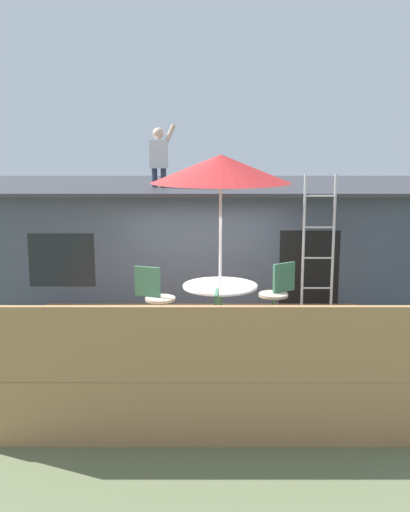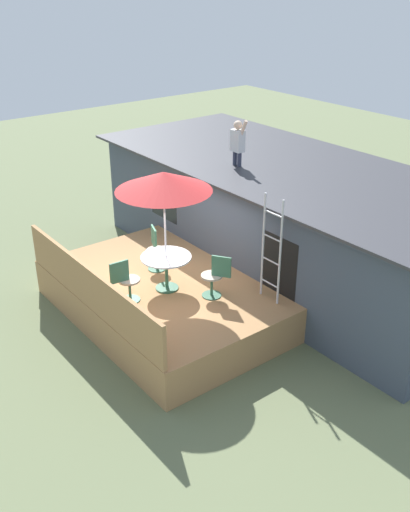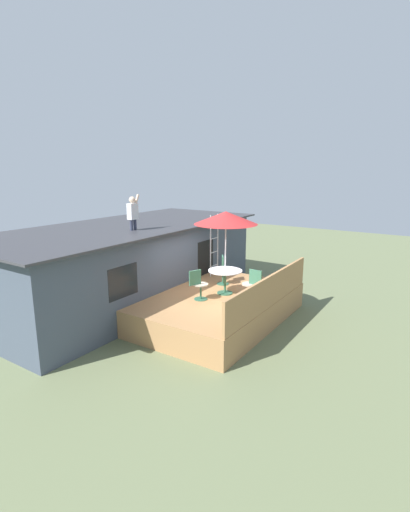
% 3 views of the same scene
% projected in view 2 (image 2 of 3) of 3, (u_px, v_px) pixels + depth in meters
% --- Properties ---
extents(ground_plane, '(40.00, 40.00, 0.00)m').
position_uv_depth(ground_plane, '(165.00, 314.00, 12.83)').
color(ground_plane, '#66704C').
extents(house, '(10.50, 4.50, 2.68)m').
position_uv_depth(house, '(286.00, 219.00, 14.22)').
color(house, '#424C5B').
rests_on(house, ground).
extents(deck, '(5.29, 3.56, 0.80)m').
position_uv_depth(deck, '(165.00, 298.00, 12.66)').
color(deck, '#A87A4C').
rests_on(deck, ground).
extents(deck_railing, '(5.19, 0.08, 0.90)m').
position_uv_depth(deck_railing, '(90.00, 288.00, 11.33)').
color(deck_railing, '#A87A4C').
rests_on(deck_railing, deck).
extents(patio_table, '(1.04, 1.04, 0.74)m').
position_uv_depth(patio_table, '(166.00, 263.00, 11.97)').
color(patio_table, '#33664C').
rests_on(patio_table, deck).
extents(patio_umbrella, '(1.90, 1.90, 2.54)m').
position_uv_depth(patio_umbrella, '(164.00, 182.00, 11.19)').
color(patio_umbrella, silver).
rests_on(patio_umbrella, deck).
extents(step_ladder, '(0.52, 0.04, 2.20)m').
position_uv_depth(step_ladder, '(272.00, 250.00, 11.37)').
color(step_ladder, silver).
rests_on(step_ladder, deck).
extents(person_figure, '(0.47, 0.20, 1.11)m').
position_uv_depth(person_figure, '(238.00, 140.00, 13.37)').
color(person_figure, '#33384C').
rests_on(person_figure, house).
extents(patio_chair_left, '(0.60, 0.44, 0.92)m').
position_uv_depth(patio_chair_left, '(156.00, 249.00, 12.88)').
color(patio_chair_left, '#33664C').
rests_on(patio_chair_left, deck).
extents(patio_chair_right, '(0.56, 0.46, 0.92)m').
position_uv_depth(patio_chair_right, '(215.00, 276.00, 11.74)').
color(patio_chair_right, '#33664C').
rests_on(patio_chair_right, deck).
extents(patio_chair_near, '(0.44, 0.62, 0.92)m').
position_uv_depth(patio_chair_near, '(126.00, 281.00, 11.56)').
color(patio_chair_near, '#33664C').
rests_on(patio_chair_near, deck).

